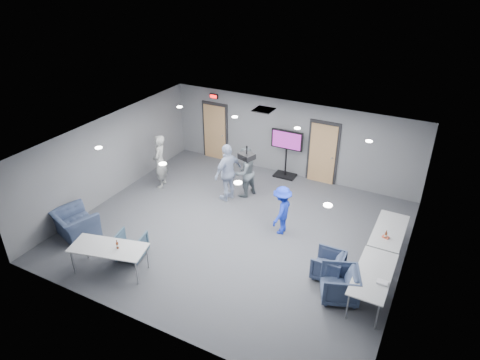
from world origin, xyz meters
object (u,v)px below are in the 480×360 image
at_px(tv_stand, 286,151).
at_px(projector, 247,156).
at_px(person_c, 228,172).
at_px(bottle_front, 117,245).
at_px(bottle_right, 386,235).
at_px(person_a, 160,161).
at_px(person_d, 282,210).
at_px(table_right_b, 373,275).
at_px(chair_right_b, 328,265).
at_px(table_right_a, 389,231).
at_px(chair_front_a, 130,246).
at_px(chair_front_b, 75,224).
at_px(person_b, 245,172).
at_px(chair_right_c, 340,284).
at_px(table_front_left, 108,248).

bearing_deg(tv_stand, projector, -85.06).
relative_size(person_c, bottle_front, 7.88).
distance_m(person_c, bottle_right, 5.14).
bearing_deg(person_a, person_d, 60.34).
height_order(table_right_b, projector, projector).
bearing_deg(chair_right_b, table_right_a, 144.81).
relative_size(chair_right_b, bottle_right, 3.08).
bearing_deg(person_d, chair_front_a, -47.24).
height_order(chair_front_b, table_right_b, chair_front_b).
distance_m(person_c, bottle_front, 4.42).
distance_m(table_right_b, bottle_front, 6.04).
distance_m(table_right_a, tv_stand, 4.93).
bearing_deg(projector, chair_front_a, -114.97).
bearing_deg(person_c, table_right_b, 79.94).
relative_size(person_b, bottle_right, 6.98).
relative_size(chair_right_b, chair_right_c, 0.88).
relative_size(person_a, table_front_left, 0.92).
relative_size(person_d, chair_front_b, 1.26).
xyz_separation_m(chair_right_c, bottle_front, (-5.07, -1.63, 0.43)).
xyz_separation_m(person_b, bottle_front, (-1.01, -4.83, -0.02)).
bearing_deg(person_d, chair_front_b, -61.19).
xyz_separation_m(person_c, person_d, (2.23, -0.94, -0.23)).
xyz_separation_m(person_c, chair_front_b, (-2.83, -3.73, -0.58)).
relative_size(person_d, chair_right_c, 1.71).
bearing_deg(bottle_right, tv_stand, 140.88).
distance_m(person_d, table_front_left, 4.69).
bearing_deg(tv_stand, person_d, -69.87).
xyz_separation_m(chair_right_c, bottle_right, (0.62, 1.79, 0.43)).
height_order(chair_right_b, chair_right_c, chair_right_c).
xyz_separation_m(person_a, projector, (3.79, -1.13, 1.49)).
height_order(tv_stand, projector, projector).
relative_size(table_right_b, table_front_left, 0.95).
bearing_deg(chair_right_c, table_front_left, -92.54).
distance_m(person_a, chair_right_b, 6.68).
bearing_deg(person_c, table_right_a, 99.58).
height_order(person_c, chair_front_b, person_c).
relative_size(person_a, chair_right_b, 2.47).
distance_m(chair_right_b, bottle_right, 1.68).
relative_size(chair_front_b, bottle_front, 4.77).
bearing_deg(chair_front_a, person_b, -117.82).
distance_m(table_front_left, tv_stand, 7.02).
relative_size(table_right_a, tv_stand, 1.05).
bearing_deg(bottle_right, person_a, 174.94).
bearing_deg(person_c, chair_front_a, 3.22).
bearing_deg(bottle_right, bottle_front, -149.03).
distance_m(person_b, table_right_a, 4.81).
bearing_deg(projector, chair_front_b, -133.16).
distance_m(person_d, bottle_front, 4.48).
relative_size(person_c, chair_front_b, 1.65).
relative_size(person_a, chair_front_a, 2.47).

